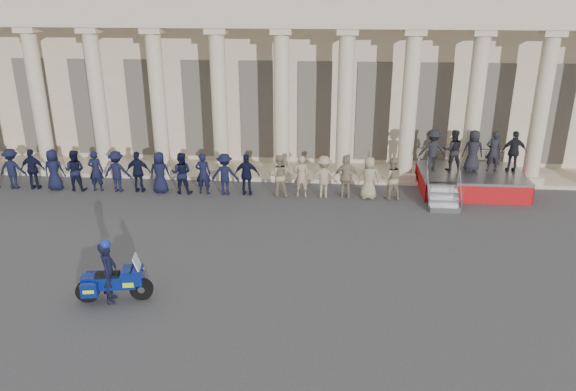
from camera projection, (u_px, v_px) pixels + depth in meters
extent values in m
plane|color=#3A3A3C|center=(216.00, 265.00, 16.96)|extent=(90.00, 90.00, 0.00)
cube|color=#C5B294|center=(269.00, 53.00, 29.30)|extent=(40.00, 10.00, 9.00)
cube|color=#C5B294|center=(255.00, 170.00, 25.12)|extent=(40.00, 2.60, 0.15)
cube|color=#C5B294|center=(248.00, 14.00, 21.96)|extent=(35.80, 1.00, 1.00)
cube|color=#C5B294|center=(49.00, 166.00, 24.96)|extent=(0.90, 0.90, 0.30)
cylinder|color=#C5B294|center=(39.00, 100.00, 23.90)|extent=(0.64, 0.64, 5.60)
cube|color=#C5B294|center=(27.00, 29.00, 22.85)|extent=(0.85, 0.85, 0.24)
cube|color=#C5B294|center=(106.00, 168.00, 24.77)|extent=(0.90, 0.90, 0.30)
cylinder|color=#C5B294|center=(98.00, 101.00, 23.71)|extent=(0.64, 0.64, 5.60)
cube|color=#C5B294|center=(89.00, 30.00, 22.66)|extent=(0.85, 0.85, 0.24)
cube|color=#C5B294|center=(164.00, 169.00, 24.58)|extent=(0.90, 0.90, 0.30)
cylinder|color=#C5B294|center=(158.00, 102.00, 23.52)|extent=(0.64, 0.64, 5.60)
cube|color=#C5B294|center=(152.00, 30.00, 22.47)|extent=(0.85, 0.85, 0.24)
cube|color=#C5B294|center=(222.00, 170.00, 24.39)|extent=(0.90, 0.90, 0.30)
cylinder|color=#C5B294|center=(219.00, 103.00, 23.33)|extent=(0.64, 0.64, 5.60)
cube|color=#C5B294|center=(216.00, 30.00, 22.28)|extent=(0.85, 0.85, 0.24)
cube|color=#C5B294|center=(282.00, 172.00, 24.20)|extent=(0.90, 0.90, 0.30)
cylinder|color=#C5B294|center=(282.00, 104.00, 23.14)|extent=(0.64, 0.64, 5.60)
cube|color=#C5B294|center=(281.00, 31.00, 22.09)|extent=(0.85, 0.85, 0.24)
cube|color=#C5B294|center=(342.00, 173.00, 24.01)|extent=(0.90, 0.90, 0.30)
cylinder|color=#C5B294|center=(345.00, 105.00, 22.95)|extent=(0.64, 0.64, 5.60)
cube|color=#C5B294|center=(347.00, 31.00, 21.90)|extent=(0.85, 0.85, 0.24)
cube|color=#C5B294|center=(404.00, 175.00, 23.82)|extent=(0.90, 0.90, 0.30)
cylinder|color=#C5B294|center=(409.00, 106.00, 22.76)|extent=(0.64, 0.64, 5.60)
cube|color=#C5B294|center=(415.00, 32.00, 21.71)|extent=(0.85, 0.85, 0.24)
cube|color=#C5B294|center=(466.00, 177.00, 23.63)|extent=(0.90, 0.90, 0.30)
cylinder|color=#C5B294|center=(474.00, 107.00, 22.57)|extent=(0.64, 0.64, 5.60)
cube|color=#C5B294|center=(483.00, 32.00, 21.52)|extent=(0.85, 0.85, 0.24)
cube|color=#C5B294|center=(529.00, 178.00, 23.44)|extent=(0.90, 0.90, 0.30)
cylinder|color=#C5B294|center=(541.00, 108.00, 22.38)|extent=(0.64, 0.64, 5.60)
cube|color=#C5B294|center=(553.00, 33.00, 21.33)|extent=(0.85, 0.85, 0.24)
cube|color=black|center=(36.00, 106.00, 26.12)|extent=(1.30, 0.12, 4.20)
cube|color=black|center=(90.00, 107.00, 25.93)|extent=(1.30, 0.12, 4.20)
cube|color=black|center=(145.00, 108.00, 25.74)|extent=(1.30, 0.12, 4.20)
cube|color=black|center=(200.00, 109.00, 25.55)|extent=(1.30, 0.12, 4.20)
cube|color=black|center=(257.00, 110.00, 25.36)|extent=(1.30, 0.12, 4.20)
cube|color=black|center=(314.00, 111.00, 25.17)|extent=(1.30, 0.12, 4.20)
cube|color=black|center=(373.00, 112.00, 24.98)|extent=(1.30, 0.12, 4.20)
cube|color=black|center=(432.00, 113.00, 24.79)|extent=(1.30, 0.12, 4.20)
cube|color=black|center=(492.00, 114.00, 24.61)|extent=(1.30, 0.12, 4.20)
cube|color=black|center=(553.00, 115.00, 24.42)|extent=(1.30, 0.12, 4.20)
imported|color=black|center=(12.00, 169.00, 22.88)|extent=(1.09, 0.63, 1.69)
imported|color=black|center=(33.00, 169.00, 22.82)|extent=(0.99, 0.41, 1.69)
imported|color=black|center=(54.00, 170.00, 22.76)|extent=(0.83, 0.54, 1.69)
imported|color=black|center=(75.00, 170.00, 22.69)|extent=(0.82, 0.64, 1.69)
imported|color=black|center=(96.00, 171.00, 22.63)|extent=(0.62, 0.40, 1.69)
imported|color=black|center=(117.00, 171.00, 22.56)|extent=(1.09, 0.63, 1.69)
imported|color=black|center=(138.00, 172.00, 22.50)|extent=(0.99, 0.41, 1.69)
imported|color=black|center=(160.00, 172.00, 22.43)|extent=(0.83, 0.54, 1.69)
imported|color=black|center=(181.00, 173.00, 22.37)|extent=(0.82, 0.64, 1.69)
imported|color=black|center=(203.00, 174.00, 22.31)|extent=(0.62, 0.40, 1.69)
imported|color=black|center=(225.00, 174.00, 22.24)|extent=(1.09, 0.63, 1.69)
imported|color=black|center=(247.00, 175.00, 22.18)|extent=(0.99, 0.41, 1.69)
imported|color=gray|center=(279.00, 176.00, 22.08)|extent=(0.82, 0.64, 1.69)
imported|color=gray|center=(301.00, 176.00, 22.02)|extent=(0.62, 0.40, 1.69)
imported|color=gray|center=(324.00, 177.00, 21.96)|extent=(1.09, 0.63, 1.69)
imported|color=gray|center=(346.00, 177.00, 21.89)|extent=(0.99, 0.41, 1.69)
imported|color=gray|center=(369.00, 178.00, 21.83)|extent=(0.83, 0.54, 1.69)
imported|color=gray|center=(392.00, 178.00, 21.76)|extent=(0.82, 0.64, 1.69)
cube|color=gray|center=(472.00, 173.00, 22.61)|extent=(4.05, 2.89, 0.10)
cube|color=#9A0C10|center=(479.00, 195.00, 21.43)|extent=(4.05, 0.04, 0.72)
cube|color=#9A0C10|center=(420.00, 181.00, 22.90)|extent=(0.04, 2.89, 0.72)
cube|color=#9A0C10|center=(521.00, 184.00, 22.61)|extent=(0.04, 2.89, 0.72)
cube|color=gray|center=(445.00, 209.00, 20.77)|extent=(1.10, 0.28, 0.20)
cube|color=gray|center=(444.00, 201.00, 20.96)|extent=(1.10, 0.28, 0.20)
cube|color=gray|center=(443.00, 194.00, 21.14)|extent=(1.10, 0.28, 0.20)
cube|color=gray|center=(442.00, 186.00, 21.33)|extent=(1.10, 0.28, 0.20)
cylinder|color=gray|center=(466.00, 150.00, 23.71)|extent=(4.05, 0.04, 0.04)
imported|color=black|center=(433.00, 150.00, 22.60)|extent=(1.07, 0.62, 1.66)
imported|color=black|center=(453.00, 150.00, 22.54)|extent=(0.81, 0.63, 1.66)
imported|color=black|center=(473.00, 151.00, 22.48)|extent=(0.81, 0.53, 1.66)
imported|color=black|center=(493.00, 151.00, 22.42)|extent=(0.61, 0.40, 1.66)
imported|color=black|center=(514.00, 151.00, 22.36)|extent=(0.98, 0.41, 1.66)
cylinder|color=black|center=(142.00, 289.00, 15.02)|extent=(0.63, 0.23, 0.62)
cylinder|color=black|center=(88.00, 291.00, 14.90)|extent=(0.63, 0.23, 0.62)
cube|color=navy|center=(115.00, 281.00, 14.86)|extent=(1.13, 0.57, 0.36)
cube|color=navy|center=(133.00, 275.00, 14.85)|extent=(0.59, 0.57, 0.42)
cube|color=silver|center=(134.00, 282.00, 14.93)|extent=(0.25, 0.31, 0.11)
cube|color=#B2BFCC|center=(138.00, 264.00, 14.75)|extent=(0.26, 0.46, 0.50)
cube|color=black|center=(107.00, 275.00, 14.78)|extent=(0.66, 0.42, 0.09)
cube|color=navy|center=(88.00, 280.00, 14.78)|extent=(0.38, 0.37, 0.21)
cube|color=navy|center=(89.00, 290.00, 14.56)|extent=(0.45, 0.27, 0.38)
cube|color=#C1F40C|center=(89.00, 290.00, 14.56)|extent=(0.32, 0.27, 0.09)
cube|color=navy|center=(95.00, 279.00, 15.12)|extent=(0.45, 0.27, 0.38)
cube|color=#C1F40C|center=(95.00, 279.00, 15.12)|extent=(0.32, 0.27, 0.09)
cylinder|color=silver|center=(100.00, 287.00, 15.14)|extent=(0.57, 0.19, 0.09)
cylinder|color=black|center=(132.00, 268.00, 14.77)|extent=(0.14, 0.66, 0.03)
imported|color=black|center=(109.00, 272.00, 14.75)|extent=(0.51, 0.69, 1.72)
sphere|color=navy|center=(105.00, 244.00, 14.46)|extent=(0.28, 0.28, 0.28)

